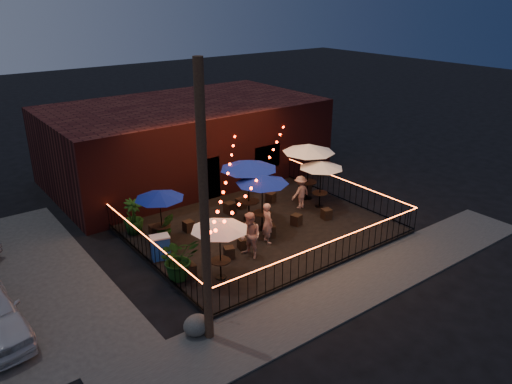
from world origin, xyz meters
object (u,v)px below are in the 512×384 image
cafe_table_3 (249,165)px  cafe_table_2 (262,180)px  boulder (197,325)px  cafe_table_1 (159,195)px  cafe_table_5 (309,149)px  utility_pole (204,213)px  cooler (160,247)px  cafe_table_0 (219,226)px  cafe_table_4 (321,165)px

cafe_table_3 → cafe_table_2: bearing=-97.8°
boulder → cafe_table_3: bearing=42.6°
cafe_table_3 → cafe_table_1: bearing=174.6°
cafe_table_2 → cafe_table_5: bearing=19.9°
cafe_table_2 → cafe_table_5: (3.77, 1.37, 0.29)m
utility_pole → cooler: size_ratio=8.67×
cafe_table_1 → boulder: size_ratio=2.66×
cafe_table_1 → cafe_table_2: (3.83, -1.52, 0.23)m
cafe_table_0 → cafe_table_3: bearing=42.4°
cafe_table_1 → utility_pole: bearing=-104.8°
utility_pole → cafe_table_4: (8.99, 4.81, -1.83)m
cafe_table_3 → boulder: 8.22m
cafe_table_2 → cafe_table_4: bearing=4.5°
cafe_table_4 → cafe_table_0: bearing=-160.8°
cafe_table_0 → cafe_table_4: bearing=19.2°
cafe_table_0 → cafe_table_1: (-0.34, 3.71, -0.03)m
cafe_table_4 → boulder: (-9.21, -4.48, -1.83)m
cafe_table_0 → cafe_table_3: 4.96m
cafe_table_2 → cafe_table_5: cafe_table_5 is taller
cafe_table_0 → boulder: size_ratio=2.85×
cafe_table_2 → cafe_table_4: (3.56, 0.28, -0.17)m
cafe_table_3 → cafe_table_4: cafe_table_3 is taller
cafe_table_0 → cafe_table_5: bearing=26.1°
cafe_table_2 → cooler: size_ratio=2.60×
cafe_table_0 → cooler: size_ratio=2.64×
cafe_table_1 → cafe_table_2: bearing=-21.7°
cafe_table_3 → boulder: (-5.81, -5.35, -2.29)m
utility_pole → cafe_table_1: bearing=75.2°
cafe_table_4 → cafe_table_5: cafe_table_5 is taller
cafe_table_3 → cafe_table_4: bearing=-14.3°
utility_pole → cafe_table_4: bearing=28.2°
cafe_table_4 → boulder: size_ratio=3.04×
cafe_table_1 → cafe_table_4: size_ratio=0.88×
cafe_table_3 → cafe_table_5: (3.61, 0.22, 0.01)m
cafe_table_2 → boulder: bearing=-143.4°
cafe_table_1 → cafe_table_2: size_ratio=0.95×
cafe_table_1 → cafe_table_5: bearing=-1.2°
cafe_table_1 → cafe_table_5: 7.62m
cafe_table_4 → cafe_table_2: bearing=-175.5°
cafe_table_1 → cafe_table_2: cafe_table_2 is taller
utility_pole → cafe_table_5: (9.20, 5.90, -1.37)m
cafe_table_0 → cafe_table_3: size_ratio=0.80×
utility_pole → cafe_table_3: size_ratio=2.64×
cafe_table_5 → boulder: size_ratio=3.18×
cafe_table_3 → utility_pole: bearing=-134.5°
cafe_table_5 → cooler: size_ratio=2.94×
cafe_table_1 → cafe_table_4: (7.39, -1.25, 0.06)m
utility_pole → cafe_table_4: size_ratio=3.09×
cafe_table_1 → cooler: (-0.70, -1.23, -1.49)m
cafe_table_4 → cafe_table_3: bearing=165.7°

